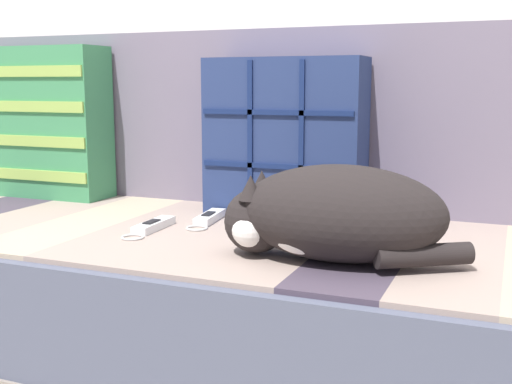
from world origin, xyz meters
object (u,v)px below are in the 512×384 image
at_px(sleeping_cat, 329,215).
at_px(game_remote_near, 209,218).
at_px(throw_pillow_striped, 37,122).
at_px(game_remote_far, 152,226).
at_px(couch, 195,314).
at_px(throw_pillow_quilted, 285,137).

relative_size(sleeping_cat, game_remote_near, 2.42).
bearing_deg(throw_pillow_striped, sleeping_cat, -20.64).
relative_size(throw_pillow_striped, sleeping_cat, 0.96).
distance_m(throw_pillow_striped, game_remote_far, 0.64).
height_order(couch, game_remote_near, game_remote_near).
height_order(couch, throw_pillow_striped, throw_pillow_striped).
distance_m(throw_pillow_quilted, sleeping_cat, 0.44).
xyz_separation_m(throw_pillow_quilted, throw_pillow_striped, (-0.76, -0.00, 0.02)).
xyz_separation_m(couch, throw_pillow_striped, (-0.60, 0.19, 0.43)).
bearing_deg(sleeping_cat, throw_pillow_quilted, 120.57).
height_order(couch, throw_pillow_quilted, throw_pillow_quilted).
height_order(throw_pillow_striped, game_remote_near, throw_pillow_striped).
relative_size(throw_pillow_quilted, sleeping_cat, 0.85).
bearing_deg(game_remote_far, throw_pillow_quilted, 52.19).
relative_size(game_remote_near, game_remote_far, 1.01).
distance_m(throw_pillow_striped, game_remote_near, 0.67).
xyz_separation_m(couch, sleeping_cat, (0.37, -0.18, 0.30)).
bearing_deg(throw_pillow_striped, game_remote_near, -13.41).
xyz_separation_m(throw_pillow_striped, game_remote_far, (0.55, -0.28, -0.20)).
height_order(couch, game_remote_far, game_remote_far).
relative_size(couch, throw_pillow_quilted, 4.60).
xyz_separation_m(throw_pillow_striped, sleeping_cat, (0.98, -0.37, -0.13)).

